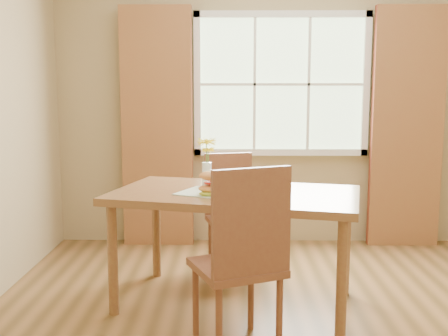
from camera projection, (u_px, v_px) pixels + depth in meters
name	position (u px, v px, depth m)	size (l,w,h in m)	color
room	(313.00, 106.00, 3.02)	(4.24, 3.84, 2.74)	brown
window	(281.00, 84.00, 4.85)	(1.62, 0.06, 1.32)	#B3D39F
curtain_left	(157.00, 128.00, 4.83)	(0.65, 0.08, 2.20)	maroon
curtain_right	(407.00, 128.00, 4.81)	(0.65, 0.08, 2.20)	maroon
dining_table	(235.00, 203.00, 3.48)	(1.77, 1.26, 0.78)	brown
chair_near	(243.00, 253.00, 2.80)	(0.58, 0.58, 1.05)	brown
chair_far	(232.00, 207.00, 4.20)	(0.48, 0.48, 0.94)	brown
placemat	(215.00, 193.00, 3.40)	(0.45, 0.33, 0.01)	#B7C0A3
plate	(222.00, 193.00, 3.35)	(0.23, 0.23, 0.01)	#A8C230
croissant_sandwich	(213.00, 182.00, 3.34)	(0.19, 0.13, 0.14)	#F09452
water_glass	(263.00, 187.00, 3.32)	(0.08, 0.08, 0.12)	silver
flower_vase	(207.00, 157.00, 3.66)	(0.14, 0.14, 0.34)	silver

